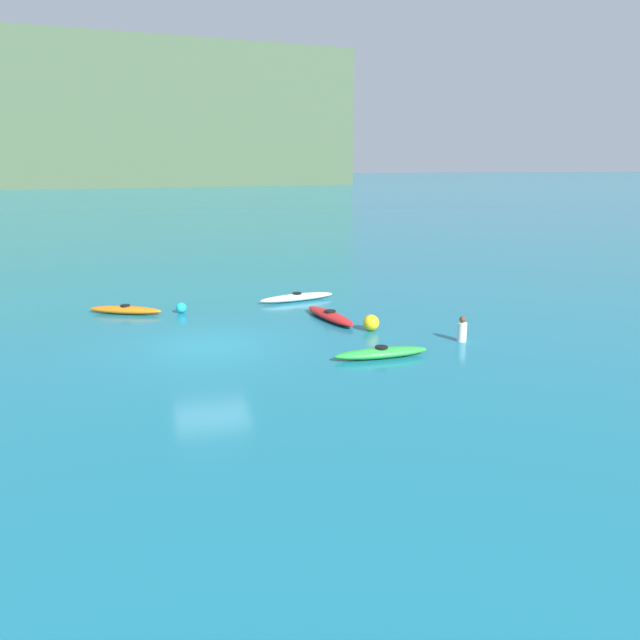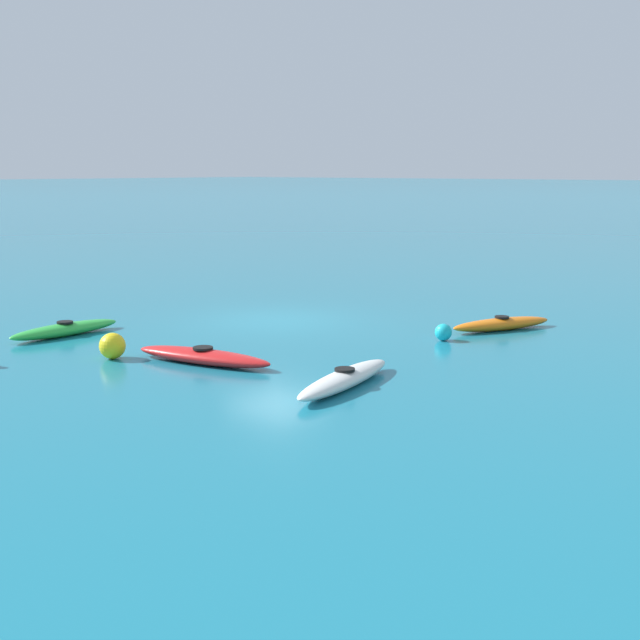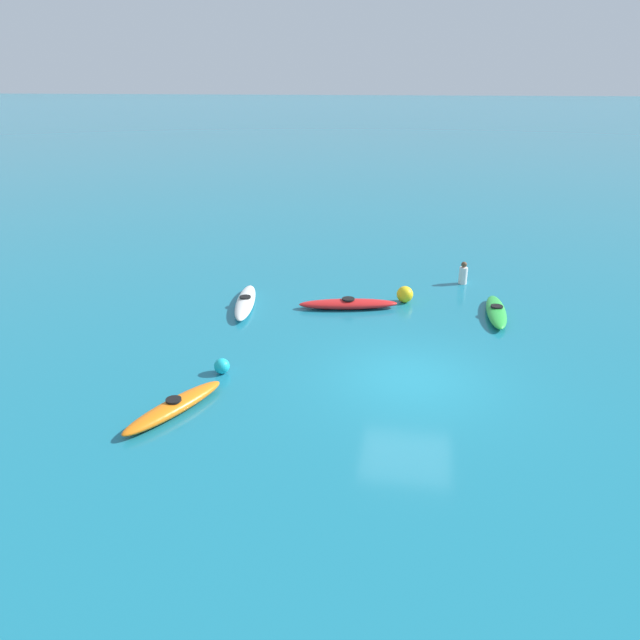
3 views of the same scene
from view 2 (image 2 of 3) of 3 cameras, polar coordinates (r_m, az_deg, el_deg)
name	(u,v)px [view 2 (image 2 of 3)]	position (r m, az deg, el deg)	size (l,w,h in m)	color
ground_plane	(277,320)	(23.14, -2.99, -0.03)	(600.00, 600.00, 0.00)	#19728C
kayak_white	(345,379)	(16.08, 1.70, -4.05)	(3.51, 1.25, 0.37)	white
kayak_red	(203,356)	(18.14, -8.03, -2.49)	(1.38, 3.47, 0.37)	red
kayak_green	(65,329)	(21.93, -17.10, -0.62)	(3.05, 0.65, 0.37)	green
kayak_orange	(502,324)	(22.21, 12.37, -0.27)	(2.99, 1.78, 0.37)	orange
buoy_cyan	(443,332)	(20.57, 8.48, -0.84)	(0.42, 0.42, 0.42)	#19B7C6
buoy_yellow	(112,346)	(18.96, -14.07, -1.74)	(0.59, 0.59, 0.59)	yellow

